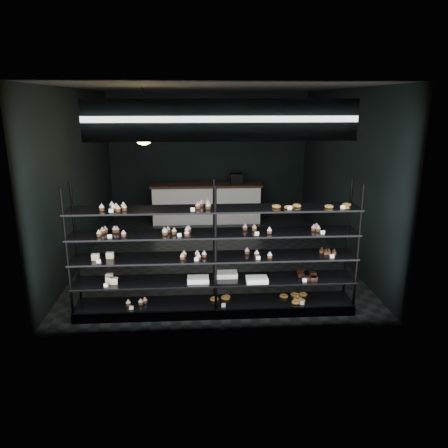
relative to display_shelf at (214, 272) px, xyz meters
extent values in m
cube|color=black|center=(0.08, 2.45, -0.62)|extent=(5.00, 6.00, 0.01)
cube|color=black|center=(0.08, 2.45, 2.57)|extent=(5.00, 6.00, 0.01)
cube|color=black|center=(0.08, 5.45, 0.97)|extent=(5.00, 0.01, 3.20)
cube|color=black|center=(0.08, -0.55, 0.97)|extent=(5.00, 0.01, 3.20)
cube|color=black|center=(-2.42, 2.45, 0.97)|extent=(0.01, 6.00, 3.20)
cube|color=black|center=(2.58, 2.45, 0.97)|extent=(0.01, 6.00, 3.20)
cube|color=black|center=(0.01, 0.00, -0.57)|extent=(4.00, 0.50, 0.12)
cylinder|color=black|center=(-1.96, -0.22, 0.36)|extent=(0.04, 0.04, 1.85)
cylinder|color=black|center=(-1.96, 0.22, 0.36)|extent=(0.04, 0.04, 1.85)
cylinder|color=black|center=(0.01, -0.22, 0.36)|extent=(0.04, 0.04, 1.85)
cylinder|color=black|center=(0.01, 0.22, 0.36)|extent=(0.04, 0.04, 1.85)
cylinder|color=black|center=(1.98, -0.22, 0.36)|extent=(0.04, 0.04, 1.85)
cylinder|color=black|center=(1.98, 0.22, 0.36)|extent=(0.04, 0.04, 1.85)
cube|color=black|center=(0.01, 0.00, -0.48)|extent=(4.00, 0.50, 0.03)
cube|color=black|center=(0.01, 0.00, -0.13)|extent=(4.00, 0.50, 0.02)
cube|color=black|center=(0.01, 0.00, 0.22)|extent=(4.00, 0.50, 0.02)
cube|color=black|center=(0.01, 0.00, 0.57)|extent=(4.00, 0.50, 0.02)
cube|color=black|center=(0.01, 0.00, 0.92)|extent=(4.00, 0.50, 0.02)
cube|color=white|center=(-1.32, -0.18, 0.96)|extent=(0.06, 0.04, 0.06)
cube|color=white|center=(-0.24, -0.18, 0.96)|extent=(0.06, 0.04, 0.06)
cube|color=white|center=(0.96, -0.18, 0.96)|extent=(0.05, 0.04, 0.06)
cube|color=white|center=(1.70, -0.18, 0.96)|extent=(0.06, 0.04, 0.06)
cube|color=white|center=(-1.39, -0.18, 0.61)|extent=(0.06, 0.04, 0.06)
cube|color=white|center=(-0.51, -0.18, 0.61)|extent=(0.05, 0.04, 0.06)
cube|color=white|center=(0.60, -0.18, 0.61)|extent=(0.05, 0.04, 0.06)
cube|color=white|center=(1.45, -0.18, 0.61)|extent=(0.06, 0.04, 0.06)
cube|color=white|center=(-1.58, -0.18, 0.26)|extent=(0.06, 0.04, 0.06)
cube|color=white|center=(-0.29, -0.18, 0.26)|extent=(0.06, 0.04, 0.06)
cube|color=white|center=(0.64, -0.18, 0.26)|extent=(0.05, 0.04, 0.06)
cube|color=white|center=(1.59, -0.18, 0.26)|extent=(0.06, 0.04, 0.06)
cube|color=white|center=(-1.49, -0.18, -0.09)|extent=(0.06, 0.04, 0.06)
cube|color=white|center=(1.32, -0.18, -0.09)|extent=(0.06, 0.04, 0.06)
cube|color=white|center=(-1.17, -0.18, -0.44)|extent=(0.06, 0.04, 0.06)
cube|color=white|center=(0.08, -0.18, -0.44)|extent=(0.05, 0.04, 0.06)
cube|color=white|center=(1.23, -0.18, -0.44)|extent=(0.06, 0.04, 0.06)
cube|color=#0C1B3E|center=(0.08, -0.47, 2.12)|extent=(3.20, 0.04, 0.45)
cube|color=white|center=(0.08, -0.49, 2.12)|extent=(3.30, 0.02, 0.50)
cylinder|color=black|center=(-1.06, 1.37, 2.27)|extent=(0.01, 0.01, 0.57)
sphere|color=#F9C157|center=(-1.06, 1.37, 1.82)|extent=(0.32, 0.32, 0.32)
cube|color=white|center=(0.01, 4.95, -0.17)|extent=(2.66, 0.60, 0.92)
cube|color=black|center=(0.01, 4.95, 0.32)|extent=(2.77, 0.65, 0.06)
cube|color=black|center=(0.76, 4.95, 0.48)|extent=(0.30, 0.30, 0.25)
camera|label=1|loc=(-0.22, -5.79, 2.34)|focal=35.00mm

